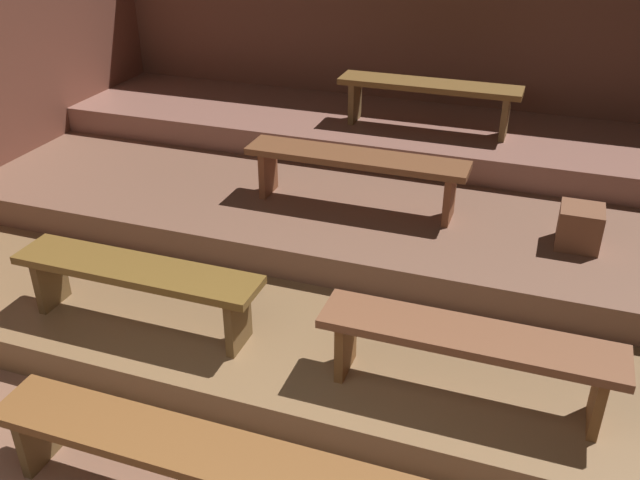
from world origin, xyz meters
TOP-DOWN VIEW (x-y plane):
  - ground at (0.00, 2.73)m, footprint 7.18×6.25m
  - wall_back at (0.00, 5.48)m, footprint 7.18×0.06m
  - platform_lower at (0.00, 3.43)m, footprint 6.38×4.05m
  - platform_middle at (0.00, 4.03)m, footprint 6.38×2.84m
  - platform_upper at (0.00, 4.78)m, footprint 6.38×1.34m
  - bench_floor_center at (0.06, 0.89)m, footprint 2.38×0.32m
  - bench_lower_left at (-0.98, 1.85)m, footprint 1.55×0.32m
  - bench_lower_right at (0.98, 1.85)m, footprint 1.55×0.32m
  - bench_middle_center at (-0.11, 3.43)m, footprint 1.65×0.32m
  - bench_upper_center at (0.17, 4.68)m, footprint 1.56×0.32m
  - wooden_crate_middle at (1.49, 3.35)m, footprint 0.28×0.28m

SIDE VIEW (x-z plane):
  - ground at x=0.00m, z-range -0.08..0.00m
  - platform_lower at x=0.00m, z-range 0.00..0.23m
  - platform_middle at x=0.00m, z-range 0.23..0.45m
  - bench_floor_center at x=0.06m, z-range 0.14..0.55m
  - bench_lower_left at x=-0.98m, z-range 0.35..0.77m
  - bench_lower_right at x=0.98m, z-range 0.35..0.77m
  - platform_upper at x=0.00m, z-range 0.45..0.68m
  - wooden_crate_middle at x=1.49m, z-range 0.45..0.74m
  - bench_middle_center at x=-0.11m, z-range 0.58..1.00m
  - bench_upper_center at x=0.17m, z-range 0.81..1.22m
  - wall_back at x=0.00m, z-range 0.00..2.30m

